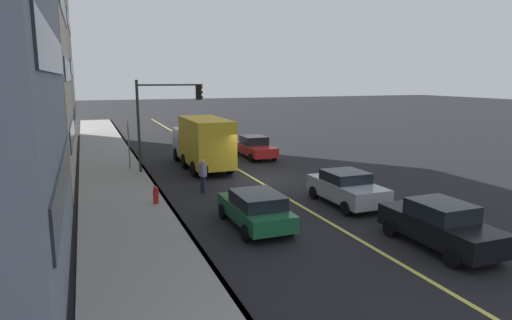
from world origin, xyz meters
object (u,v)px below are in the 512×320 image
Objects in this scene: car_black at (440,225)px; truck_yellow at (203,142)px; car_red at (255,147)px; traffic_light_mast at (164,109)px; street_sign_post at (129,142)px; car_green at (255,209)px; fire_hydrant at (156,197)px; pedestrian_with_backpack at (203,173)px; car_silver at (346,188)px.

car_black is 16.36m from truck_yellow.
car_red is 7.94m from traffic_light_mast.
street_sign_post is (16.63, 8.42, 1.02)m from car_black.
traffic_light_mast is at bearing 7.06° from car_green.
car_black is 0.80× the size of traffic_light_mast.
traffic_light_mast is at bearing 112.24° from car_red.
car_black is 0.58× the size of truck_yellow.
truck_yellow is at bearing 118.71° from car_red.
street_sign_post is 8.46m from fire_hydrant.
pedestrian_with_backpack is at bearing 144.62° from car_red.
truck_yellow is 3.19m from traffic_light_mast.
car_black is at bearing -135.57° from fire_hydrant.
pedestrian_with_backpack is 1.81× the size of fire_hydrant.
fire_hydrant is (-1.61, 2.57, -0.53)m from pedestrian_with_backpack.
pedestrian_with_backpack is at bearing -171.36° from traffic_light_mast.
car_black is at bearing -179.28° from car_silver.
car_green is 0.76× the size of traffic_light_mast.
fire_hydrant is at bearing 139.52° from car_red.
street_sign_post reaches higher than car_silver.
street_sign_post is at bearing 23.10° from pedestrian_with_backpack.
car_black is 1.05× the size of car_green.
truck_yellow reaches higher than fire_hydrant.
car_black is 2.59× the size of pedestrian_with_backpack.
pedestrian_with_backpack is 7.37m from street_sign_post.
truck_yellow is at bearing -81.47° from traffic_light_mast.
car_silver is at bearing -147.46° from traffic_light_mast.
pedestrian_with_backpack is (-5.94, 1.52, -0.70)m from truck_yellow.
traffic_light_mast is at bearing -119.60° from street_sign_post.
pedestrian_with_backpack is 6.31m from traffic_light_mast.
car_silver is 5.56m from car_black.
car_silver is 8.50m from fire_hydrant.
pedestrian_with_backpack reaches higher than car_black.
car_black reaches higher than fire_hydrant.
truck_yellow reaches higher than pedestrian_with_backpack.
pedestrian_with_backpack reaches higher than fire_hydrant.
truck_yellow reaches higher than car_green.
car_red is 18.26m from car_black.
car_green is at bearing 175.26° from truck_yellow.
car_green is at bearing -164.63° from street_sign_post.
traffic_light_mast reaches higher than car_silver.
car_red is at bearing -61.29° from truck_yellow.
street_sign_post is at bearing 79.75° from truck_yellow.
truck_yellow is at bearing 21.06° from car_silver.
car_green is 11.75m from truck_yellow.
truck_yellow is 8.10× the size of fire_hydrant.
car_silver reaches higher than fire_hydrant.
car_green is 1.35× the size of street_sign_post.
car_red is at bearing -2.10° from car_silver.
pedestrian_with_backpack is (-8.37, 5.94, 0.23)m from car_red.
car_silver is 0.95× the size of car_black.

